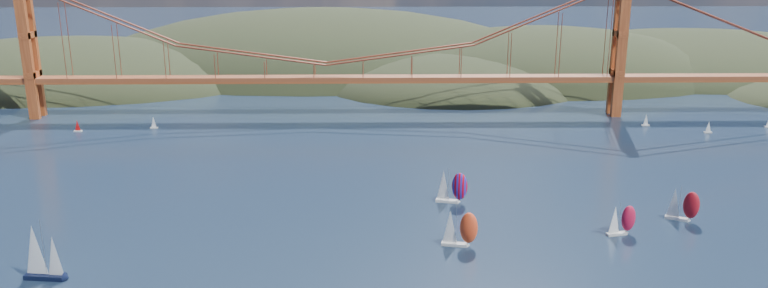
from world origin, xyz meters
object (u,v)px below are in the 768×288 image
racer_2 (682,204)px  racer_1 (621,220)px  racer_rwb (451,186)px  racer_0 (459,228)px  sloop_navy (41,253)px

racer_2 → racer_1: bearing=-126.4°
racer_rwb → racer_0: bearing=-78.5°
racer_0 → racer_1: (42.59, 6.34, -0.68)m
sloop_navy → racer_0: bearing=16.5°
sloop_navy → racer_1: (138.64, 22.72, -2.18)m
racer_1 → racer_2: (19.59, 9.49, 0.39)m
racer_1 → sloop_navy: bearing=175.8°
racer_0 → racer_rwb: (1.13, 30.26, 0.05)m
sloop_navy → racer_rwb: (97.18, 46.63, -1.46)m
racer_2 → racer_rwb: (-61.05, 14.42, 0.34)m
racer_0 → racer_1: bearing=19.9°
racer_0 → racer_1: racer_0 is taller
racer_0 → racer_2: 64.17m
racer_1 → racer_rwb: (-41.46, 23.91, 0.73)m
racer_2 → racer_0: bearing=-138.0°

